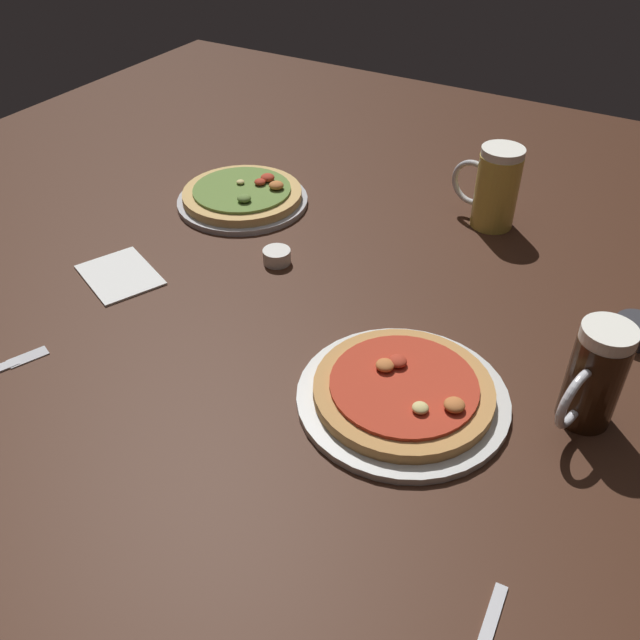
{
  "coord_description": "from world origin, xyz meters",
  "views": [
    {
      "loc": [
        0.44,
        -0.75,
        0.7
      ],
      "look_at": [
        0.0,
        0.0,
        0.02
      ],
      "focal_mm": 38.31,
      "sensor_mm": 36.0,
      "label": 1
    }
  ],
  "objects_px": {
    "beer_mug_amber": "(593,378)",
    "ramekin_sauce": "(636,331)",
    "pizza_plate_near": "(403,393)",
    "pizza_plate_far": "(243,196)",
    "napkin_folded": "(120,274)",
    "ramekin_butter": "(277,256)",
    "beer_mug_dark": "(495,187)"
  },
  "relations": [
    {
      "from": "ramekin_sauce",
      "to": "napkin_folded",
      "type": "bearing_deg",
      "value": -161.59
    },
    {
      "from": "beer_mug_amber",
      "to": "ramekin_butter",
      "type": "xyz_separation_m",
      "value": [
        -0.59,
        0.12,
        -0.07
      ]
    },
    {
      "from": "pizza_plate_far",
      "to": "beer_mug_amber",
      "type": "height_order",
      "value": "beer_mug_amber"
    },
    {
      "from": "pizza_plate_near",
      "to": "beer_mug_amber",
      "type": "xyz_separation_m",
      "value": [
        0.23,
        0.09,
        0.06
      ]
    },
    {
      "from": "pizza_plate_near",
      "to": "beer_mug_amber",
      "type": "distance_m",
      "value": 0.26
    },
    {
      "from": "pizza_plate_far",
      "to": "ramekin_butter",
      "type": "distance_m",
      "value": 0.24
    },
    {
      "from": "ramekin_butter",
      "to": "napkin_folded",
      "type": "relative_size",
      "value": 0.34
    },
    {
      "from": "beer_mug_dark",
      "to": "beer_mug_amber",
      "type": "bearing_deg",
      "value": -57.44
    },
    {
      "from": "ramekin_sauce",
      "to": "ramekin_butter",
      "type": "relative_size",
      "value": 1.31
    },
    {
      "from": "ramekin_sauce",
      "to": "napkin_folded",
      "type": "xyz_separation_m",
      "value": [
        -0.84,
        -0.28,
        -0.01
      ]
    },
    {
      "from": "pizza_plate_far",
      "to": "napkin_folded",
      "type": "distance_m",
      "value": 0.34
    },
    {
      "from": "pizza_plate_far",
      "to": "ramekin_sauce",
      "type": "relative_size",
      "value": 4.06
    },
    {
      "from": "beer_mug_amber",
      "to": "pizza_plate_near",
      "type": "bearing_deg",
      "value": -157.89
    },
    {
      "from": "beer_mug_amber",
      "to": "ramekin_sauce",
      "type": "relative_size",
      "value": 2.34
    },
    {
      "from": "napkin_folded",
      "to": "ramekin_butter",
      "type": "bearing_deg",
      "value": 39.37
    },
    {
      "from": "beer_mug_amber",
      "to": "napkin_folded",
      "type": "height_order",
      "value": "beer_mug_amber"
    },
    {
      "from": "ramekin_butter",
      "to": "beer_mug_dark",
      "type": "bearing_deg",
      "value": 48.98
    },
    {
      "from": "beer_mug_dark",
      "to": "ramekin_butter",
      "type": "height_order",
      "value": "beer_mug_dark"
    },
    {
      "from": "napkin_folded",
      "to": "pizza_plate_near",
      "type": "bearing_deg",
      "value": -3.32
    },
    {
      "from": "ramekin_butter",
      "to": "napkin_folded",
      "type": "height_order",
      "value": "ramekin_butter"
    },
    {
      "from": "pizza_plate_far",
      "to": "napkin_folded",
      "type": "xyz_separation_m",
      "value": [
        -0.03,
        -0.34,
        -0.01
      ]
    },
    {
      "from": "ramekin_sauce",
      "to": "ramekin_butter",
      "type": "xyz_separation_m",
      "value": [
        -0.62,
        -0.1,
        -0.01
      ]
    },
    {
      "from": "pizza_plate_far",
      "to": "ramekin_sauce",
      "type": "height_order",
      "value": "pizza_plate_far"
    },
    {
      "from": "beer_mug_dark",
      "to": "ramekin_sauce",
      "type": "height_order",
      "value": "beer_mug_dark"
    },
    {
      "from": "beer_mug_amber",
      "to": "napkin_folded",
      "type": "relative_size",
      "value": 1.05
    },
    {
      "from": "pizza_plate_far",
      "to": "napkin_folded",
      "type": "relative_size",
      "value": 1.83
    },
    {
      "from": "pizza_plate_near",
      "to": "pizza_plate_far",
      "type": "bearing_deg",
      "value": 145.67
    },
    {
      "from": "beer_mug_dark",
      "to": "napkin_folded",
      "type": "bearing_deg",
      "value": -134.77
    },
    {
      "from": "pizza_plate_near",
      "to": "beer_mug_dark",
      "type": "xyz_separation_m",
      "value": [
        -0.06,
        0.56,
        0.07
      ]
    },
    {
      "from": "beer_mug_amber",
      "to": "napkin_folded",
      "type": "bearing_deg",
      "value": -175.76
    },
    {
      "from": "ramekin_butter",
      "to": "pizza_plate_far",
      "type": "bearing_deg",
      "value": 140.24
    },
    {
      "from": "ramekin_sauce",
      "to": "ramekin_butter",
      "type": "height_order",
      "value": "ramekin_sauce"
    }
  ]
}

